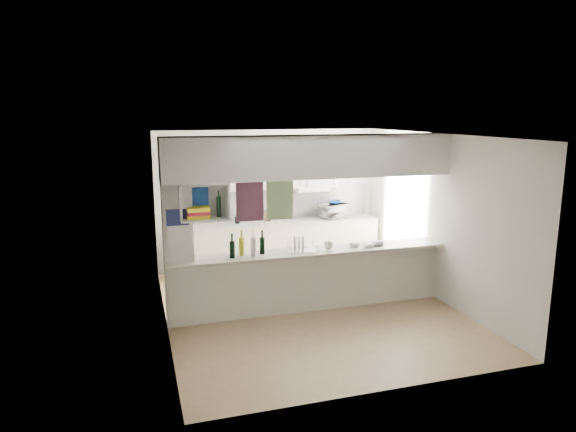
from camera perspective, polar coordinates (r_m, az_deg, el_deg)
name	(u,v)px	position (r m, az deg, el deg)	size (l,w,h in m)	color
floor	(310,309)	(7.86, 2.43, -10.33)	(4.80, 4.80, 0.00)	#987B58
ceiling	(311,135)	(7.30, 2.61, 8.97)	(4.80, 4.80, 0.00)	white
wall_back	(269,199)	(9.73, -2.17, 1.91)	(4.20, 4.20, 0.00)	silver
wall_left	(163,235)	(7.08, -13.76, -2.08)	(4.80, 4.80, 0.00)	silver
wall_right	(436,217)	(8.39, 16.17, -0.09)	(4.80, 4.80, 0.00)	silver
servery_partition	(299,202)	(7.35, 1.26, 1.61)	(4.20, 0.50, 2.60)	silver
cubby_shelf	(202,204)	(6.98, -9.52, 1.35)	(0.65, 0.35, 0.50)	white
kitchen_run	(281,226)	(9.61, -0.83, -1.09)	(3.60, 0.63, 2.24)	beige
microwave	(334,211)	(9.86, 5.18, 0.59)	(0.51, 0.35, 0.28)	white
bowl	(335,202)	(9.81, 5.22, 1.55)	(0.24, 0.24, 0.06)	navy
dish_rack	(302,245)	(7.54, 1.52, -3.21)	(0.47, 0.39, 0.22)	silver
cup	(328,246)	(7.58, 4.50, -3.30)	(0.13, 0.13, 0.11)	white
wine_bottles	(247,246)	(7.27, -4.52, -3.39)	(0.53, 0.16, 0.38)	black
plastic_tubs	(365,245)	(7.85, 8.58, -3.16)	(0.53, 0.22, 0.07)	silver
utensil_jar	(237,220)	(9.40, -5.65, -0.45)	(0.09, 0.09, 0.13)	black
knife_block	(268,216)	(9.55, -2.26, 0.05)	(0.11, 0.08, 0.21)	brown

